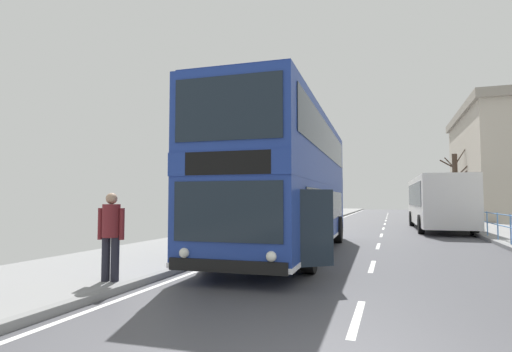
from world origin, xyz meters
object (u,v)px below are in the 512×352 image
Objects in this scene: background_bus_far_lane at (438,201)px; pedestrian_companion at (111,231)px; bare_tree_far_00 at (456,184)px; double_decker_bus_main at (289,181)px.

background_bus_far_lane is 6.06× the size of pedestrian_companion.
double_decker_bus_main is at bearing -108.12° from bare_tree_far_00.
pedestrian_companion is at bearing -108.13° from bare_tree_far_00.
double_decker_bus_main is 6.61m from pedestrian_companion.
bare_tree_far_00 reaches higher than pedestrian_companion.
bare_tree_far_00 reaches higher than background_bus_far_lane.
bare_tree_far_00 is at bearing 78.19° from background_bus_far_lane.
double_decker_bus_main is 13.80m from background_bus_far_lane.
pedestrian_companion is 33.41m from bare_tree_far_00.
bare_tree_far_00 is at bearing 71.87° from pedestrian_companion.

